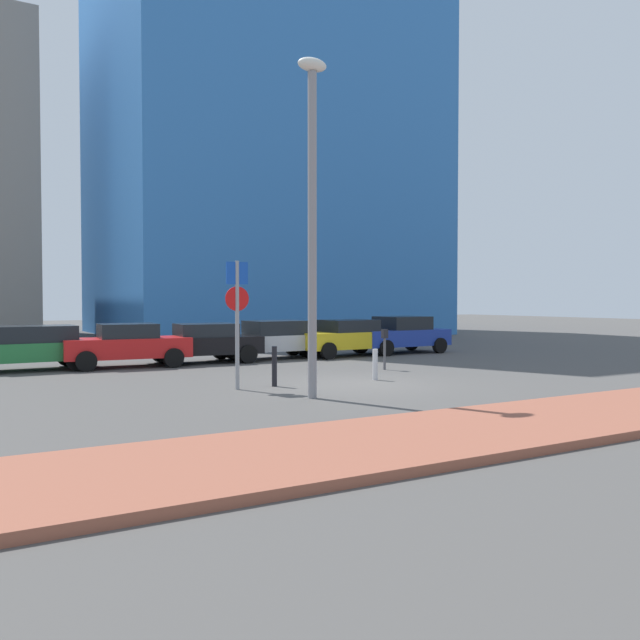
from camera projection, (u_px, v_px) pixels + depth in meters
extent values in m
plane|color=#4C4947|center=(356.00, 384.00, 16.91)|extent=(120.00, 120.00, 0.00)
cube|color=#93513D|center=(549.00, 420.00, 11.44)|extent=(40.00, 3.11, 0.14)
cube|color=#237238|center=(20.00, 352.00, 19.99)|extent=(4.49, 1.83, 0.57)
cube|color=black|center=(35.00, 334.00, 20.20)|extent=(2.38, 1.64, 0.51)
cylinder|color=black|center=(77.00, 361.00, 20.04)|extent=(0.65, 0.24, 0.64)
cylinder|color=black|center=(67.00, 356.00, 21.52)|extent=(0.65, 0.24, 0.64)
cube|color=red|center=(127.00, 348.00, 21.16)|extent=(4.08, 1.92, 0.64)
cube|color=black|center=(128.00, 331.00, 21.15)|extent=(1.90, 1.64, 0.47)
cylinder|color=black|center=(86.00, 361.00, 19.83)|extent=(0.65, 0.26, 0.64)
cylinder|color=black|center=(81.00, 357.00, 21.32)|extent=(0.65, 0.26, 0.64)
cylinder|color=black|center=(174.00, 358.00, 21.01)|extent=(0.65, 0.26, 0.64)
cylinder|color=black|center=(163.00, 354.00, 22.50)|extent=(0.65, 0.26, 0.64)
cube|color=black|center=(204.00, 345.00, 22.59)|extent=(4.01, 1.90, 0.60)
cube|color=black|center=(206.00, 330.00, 22.60)|extent=(2.10, 1.65, 0.46)
cylinder|color=black|center=(172.00, 357.00, 21.26)|extent=(0.65, 0.26, 0.64)
cylinder|color=black|center=(160.00, 353.00, 22.75)|extent=(0.65, 0.26, 0.64)
cylinder|color=black|center=(248.00, 354.00, 22.44)|extent=(0.65, 0.26, 0.64)
cylinder|color=black|center=(233.00, 351.00, 23.93)|extent=(0.65, 0.26, 0.64)
cube|color=#B7BABF|center=(269.00, 343.00, 24.12)|extent=(4.68, 1.96, 0.58)
cube|color=black|center=(275.00, 328.00, 24.26)|extent=(2.15, 1.68, 0.53)
cylinder|color=black|center=(241.00, 354.00, 22.57)|extent=(0.65, 0.26, 0.64)
cylinder|color=black|center=(221.00, 351.00, 23.98)|extent=(0.65, 0.26, 0.64)
cylinder|color=black|center=(316.00, 350.00, 24.27)|extent=(0.65, 0.26, 0.64)
cylinder|color=black|center=(293.00, 347.00, 25.69)|extent=(0.65, 0.26, 0.64)
cube|color=gold|center=(346.00, 340.00, 25.28)|extent=(4.09, 1.86, 0.64)
cube|color=black|center=(349.00, 326.00, 25.35)|extent=(2.10, 1.62, 0.47)
cylinder|color=black|center=(328.00, 351.00, 23.86)|extent=(0.65, 0.25, 0.64)
cylinder|color=black|center=(305.00, 348.00, 25.25)|extent=(0.65, 0.25, 0.64)
cylinder|color=black|center=(386.00, 348.00, 25.34)|extent=(0.65, 0.25, 0.64)
cylinder|color=black|center=(361.00, 345.00, 26.73)|extent=(0.65, 0.25, 0.64)
cube|color=#1E389E|center=(399.00, 337.00, 26.79)|extent=(4.16, 1.96, 0.66)
cube|color=black|center=(402.00, 323.00, 26.85)|extent=(1.98, 1.74, 0.54)
cylinder|color=black|center=(386.00, 348.00, 25.29)|extent=(0.65, 0.24, 0.64)
cylinder|color=black|center=(359.00, 345.00, 26.85)|extent=(0.65, 0.24, 0.64)
cylinder|color=black|center=(440.00, 345.00, 26.75)|extent=(0.65, 0.24, 0.64)
cylinder|color=black|center=(411.00, 343.00, 28.31)|extent=(0.65, 0.24, 0.64)
cylinder|color=gray|center=(237.00, 325.00, 15.84)|extent=(0.10, 0.10, 3.17)
cube|color=#1447B7|center=(237.00, 273.00, 15.80)|extent=(0.55, 0.08, 0.55)
cylinder|color=red|center=(237.00, 299.00, 15.81)|extent=(0.60, 0.07, 0.60)
cylinder|color=#4C4C51|center=(385.00, 354.00, 20.36)|extent=(0.08, 0.08, 1.00)
cube|color=black|center=(385.00, 334.00, 20.34)|extent=(0.18, 0.14, 0.28)
cylinder|color=gray|center=(312.00, 236.00, 14.37)|extent=(0.20, 0.20, 7.26)
ellipsoid|color=silver|center=(312.00, 65.00, 14.25)|extent=(0.70, 0.36, 0.30)
cylinder|color=#B7B7BC|center=(375.00, 365.00, 17.77)|extent=(0.14, 0.14, 0.86)
cylinder|color=black|center=(274.00, 366.00, 16.45)|extent=(0.13, 0.13, 1.03)
cube|color=#3372BF|center=(259.00, 94.00, 43.06)|extent=(19.95, 16.94, 31.97)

